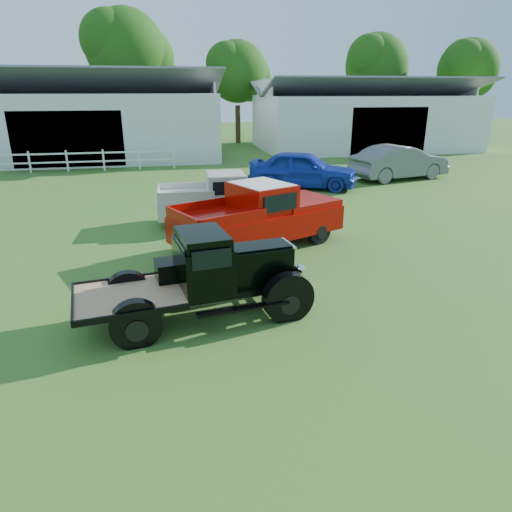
{
  "coord_description": "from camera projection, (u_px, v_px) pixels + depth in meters",
  "views": [
    {
      "loc": [
        -1.63,
        -7.86,
        4.43
      ],
      "look_at": [
        0.2,
        1.2,
        1.05
      ],
      "focal_mm": 32.0,
      "sensor_mm": 36.0,
      "label": 1
    }
  ],
  "objects": [
    {
      "name": "ground",
      "position": [
        258.0,
        327.0,
        9.06
      ],
      "size": [
        120.0,
        120.0,
        0.0
      ],
      "primitive_type": "plane",
      "color": "#3A6D2A"
    },
    {
      "name": "shed_left",
      "position": [
        79.0,
        115.0,
        30.73
      ],
      "size": [
        18.8,
        10.2,
        5.6
      ],
      "primitive_type": null,
      "color": "silver",
      "rests_on": "ground"
    },
    {
      "name": "shed_right",
      "position": [
        364.0,
        114.0,
        35.62
      ],
      "size": [
        16.8,
        9.2,
        5.2
      ],
      "primitive_type": null,
      "color": "silver",
      "rests_on": "ground"
    },
    {
      "name": "fence_rail",
      "position": [
        48.0,
        162.0,
        25.78
      ],
      "size": [
        14.2,
        0.16,
        1.2
      ],
      "primitive_type": null,
      "color": "white",
      "rests_on": "ground"
    },
    {
      "name": "tree_b",
      "position": [
        128.0,
        73.0,
        37.64
      ],
      "size": [
        6.9,
        6.9,
        11.5
      ],
      "primitive_type": null,
      "color": "#1F3B0D",
      "rests_on": "ground"
    },
    {
      "name": "tree_c",
      "position": [
        237.0,
        89.0,
        38.82
      ],
      "size": [
        5.4,
        5.4,
        9.0
      ],
      "primitive_type": null,
      "color": "#1F3B0D",
      "rests_on": "ground"
    },
    {
      "name": "tree_d",
      "position": [
        375.0,
        83.0,
        41.99
      ],
      "size": [
        6.0,
        6.0,
        10.0
      ],
      "primitive_type": null,
      "color": "#1F3B0D",
      "rests_on": "ground"
    },
    {
      "name": "tree_e",
      "position": [
        465.0,
        86.0,
        41.72
      ],
      "size": [
        5.7,
        5.7,
        9.5
      ],
      "primitive_type": null,
      "color": "#1F3B0D",
      "rests_on": "ground"
    },
    {
      "name": "vintage_flatbed",
      "position": [
        199.0,
        276.0,
        9.15
      ],
      "size": [
        4.82,
        2.5,
        1.82
      ],
      "primitive_type": null,
      "rotation": [
        0.0,
        0.0,
        0.15
      ],
      "color": "black",
      "rests_on": "ground"
    },
    {
      "name": "red_pickup",
      "position": [
        259.0,
        215.0,
        13.35
      ],
      "size": [
        5.64,
        4.02,
        1.92
      ],
      "primitive_type": null,
      "rotation": [
        0.0,
        0.0,
        0.42
      ],
      "color": "#9A0A04",
      "rests_on": "ground"
    },
    {
      "name": "white_pickup",
      "position": [
        223.0,
        199.0,
        15.87
      ],
      "size": [
        4.71,
        1.94,
        1.71
      ],
      "primitive_type": null,
      "rotation": [
        0.0,
        0.0,
        -0.03
      ],
      "color": "beige",
      "rests_on": "ground"
    },
    {
      "name": "misc_car_blue",
      "position": [
        303.0,
        169.0,
        21.63
      ],
      "size": [
        5.48,
        4.05,
        1.74
      ],
      "primitive_type": "imported",
      "rotation": [
        0.0,
        0.0,
        1.13
      ],
      "color": "#162FA2",
      "rests_on": "ground"
    },
    {
      "name": "misc_car_grey",
      "position": [
        400.0,
        162.0,
        23.71
      ],
      "size": [
        5.57,
        3.02,
        1.74
      ],
      "primitive_type": "imported",
      "rotation": [
        0.0,
        0.0,
        1.81
      ],
      "color": "slate",
      "rests_on": "ground"
    }
  ]
}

